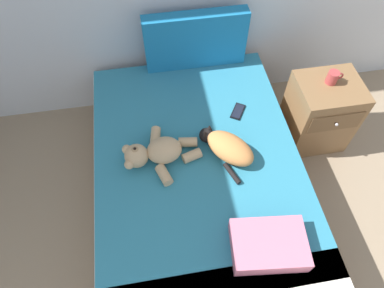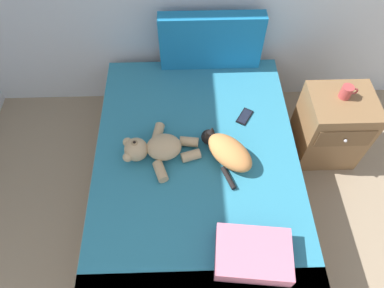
{
  "view_description": "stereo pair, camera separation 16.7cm",
  "coord_description": "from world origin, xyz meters",
  "px_view_note": "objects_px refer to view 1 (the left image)",
  "views": [
    {
      "loc": [
        1.51,
        1.59,
        2.38
      ],
      "look_at": [
        1.71,
        2.81,
        0.59
      ],
      "focal_mm": 32.09,
      "sensor_mm": 36.0,
      "label": 1
    },
    {
      "loc": [
        1.68,
        1.57,
        2.38
      ],
      "look_at": [
        1.71,
        2.81,
        0.59
      ],
      "focal_mm": 32.09,
      "sensor_mm": 36.0,
      "label": 2
    }
  ],
  "objects_px": {
    "bed": "(198,181)",
    "throw_pillow": "(269,245)",
    "patterned_cushion": "(195,40)",
    "mug": "(333,77)",
    "cell_phone": "(238,111)",
    "nightstand": "(319,113)",
    "cat": "(227,147)",
    "teddy_bear": "(156,152)"
  },
  "relations": [
    {
      "from": "patterned_cushion",
      "to": "cat",
      "type": "bearing_deg",
      "value": -86.28
    },
    {
      "from": "patterned_cushion",
      "to": "nightstand",
      "type": "bearing_deg",
      "value": -29.88
    },
    {
      "from": "teddy_bear",
      "to": "nightstand",
      "type": "xyz_separation_m",
      "value": [
        1.3,
        0.33,
        -0.26
      ]
    },
    {
      "from": "patterned_cushion",
      "to": "cat",
      "type": "distance_m",
      "value": 0.9
    },
    {
      "from": "patterned_cushion",
      "to": "mug",
      "type": "height_order",
      "value": "patterned_cushion"
    },
    {
      "from": "patterned_cushion",
      "to": "mug",
      "type": "distance_m",
      "value": 1.03
    },
    {
      "from": "bed",
      "to": "cat",
      "type": "relative_size",
      "value": 4.7
    },
    {
      "from": "mug",
      "to": "nightstand",
      "type": "bearing_deg",
      "value": -89.63
    },
    {
      "from": "throw_pillow",
      "to": "nightstand",
      "type": "distance_m",
      "value": 1.29
    },
    {
      "from": "cat",
      "to": "throw_pillow",
      "type": "relative_size",
      "value": 1.06
    },
    {
      "from": "teddy_bear",
      "to": "cell_phone",
      "type": "relative_size",
      "value": 3.07
    },
    {
      "from": "throw_pillow",
      "to": "nightstand",
      "type": "height_order",
      "value": "nightstand"
    },
    {
      "from": "cell_phone",
      "to": "mug",
      "type": "distance_m",
      "value": 0.71
    },
    {
      "from": "cat",
      "to": "nightstand",
      "type": "xyz_separation_m",
      "value": [
        0.85,
        0.36,
        -0.26
      ]
    },
    {
      "from": "teddy_bear",
      "to": "mug",
      "type": "bearing_deg",
      "value": 15.6
    },
    {
      "from": "bed",
      "to": "mug",
      "type": "relative_size",
      "value": 16.61
    },
    {
      "from": "patterned_cushion",
      "to": "nightstand",
      "type": "relative_size",
      "value": 1.25
    },
    {
      "from": "cell_phone",
      "to": "mug",
      "type": "xyz_separation_m",
      "value": [
        0.69,
        0.07,
        0.16
      ]
    },
    {
      "from": "cat",
      "to": "throw_pillow",
      "type": "distance_m",
      "value": 0.66
    },
    {
      "from": "teddy_bear",
      "to": "cat",
      "type": "bearing_deg",
      "value": -4.4
    },
    {
      "from": "teddy_bear",
      "to": "nightstand",
      "type": "relative_size",
      "value": 0.82
    },
    {
      "from": "cell_phone",
      "to": "bed",
      "type": "bearing_deg",
      "value": -133.59
    },
    {
      "from": "patterned_cushion",
      "to": "teddy_bear",
      "type": "bearing_deg",
      "value": -115.1
    },
    {
      "from": "cell_phone",
      "to": "nightstand",
      "type": "distance_m",
      "value": 0.72
    },
    {
      "from": "bed",
      "to": "mug",
      "type": "distance_m",
      "value": 1.2
    },
    {
      "from": "patterned_cushion",
      "to": "teddy_bear",
      "type": "distance_m",
      "value": 0.95
    },
    {
      "from": "bed",
      "to": "nightstand",
      "type": "relative_size",
      "value": 3.26
    },
    {
      "from": "patterned_cushion",
      "to": "cell_phone",
      "type": "bearing_deg",
      "value": -68.64
    },
    {
      "from": "teddy_bear",
      "to": "throw_pillow",
      "type": "bearing_deg",
      "value": -52.1
    },
    {
      "from": "throw_pillow",
      "to": "nightstand",
      "type": "bearing_deg",
      "value": 52.94
    },
    {
      "from": "mug",
      "to": "cell_phone",
      "type": "bearing_deg",
      "value": -174.49
    },
    {
      "from": "mug",
      "to": "cat",
      "type": "bearing_deg",
      "value": -154.81
    },
    {
      "from": "cat",
      "to": "nightstand",
      "type": "height_order",
      "value": "cat"
    },
    {
      "from": "cat",
      "to": "nightstand",
      "type": "bearing_deg",
      "value": 23.19
    },
    {
      "from": "bed",
      "to": "throw_pillow",
      "type": "height_order",
      "value": "throw_pillow"
    },
    {
      "from": "bed",
      "to": "patterned_cushion",
      "type": "height_order",
      "value": "patterned_cushion"
    },
    {
      "from": "patterned_cushion",
      "to": "throw_pillow",
      "type": "bearing_deg",
      "value": -84.86
    },
    {
      "from": "patterned_cushion",
      "to": "nightstand",
      "type": "distance_m",
      "value": 1.12
    },
    {
      "from": "nightstand",
      "to": "mug",
      "type": "distance_m",
      "value": 0.35
    },
    {
      "from": "cat",
      "to": "mug",
      "type": "height_order",
      "value": "mug"
    },
    {
      "from": "bed",
      "to": "mug",
      "type": "bearing_deg",
      "value": 22.78
    },
    {
      "from": "bed",
      "to": "throw_pillow",
      "type": "distance_m",
      "value": 0.74
    }
  ]
}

